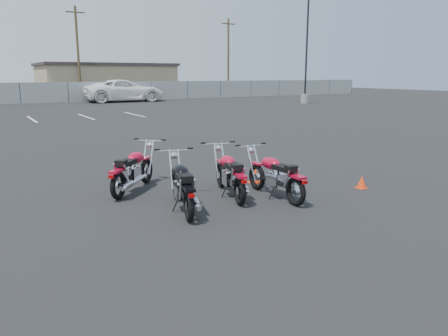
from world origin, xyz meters
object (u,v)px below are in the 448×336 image
motorcycle_second_black (183,186)px  white_van (124,84)px  motorcycle_third_red (230,174)px  motorcycle_front_red (133,170)px  motorcycle_rear_red (276,176)px

motorcycle_second_black → white_van: size_ratio=0.25×
motorcycle_third_red → white_van: size_ratio=0.24×
motorcycle_second_black → motorcycle_third_red: bearing=16.4°
motorcycle_second_black → motorcycle_third_red: 1.33m
motorcycle_front_red → motorcycle_second_black: motorcycle_second_black is taller
motorcycle_third_red → white_van: bearing=75.8°
motorcycle_second_black → motorcycle_front_red: bearing=100.9°
motorcycle_front_red → motorcycle_third_red: (1.61, -1.41, -0.00)m
motorcycle_rear_red → white_van: (7.49, 33.01, 1.14)m
motorcycle_second_black → motorcycle_rear_red: (2.02, -0.20, -0.01)m
white_van → motorcycle_front_red: bearing=164.0°
white_van → motorcycle_second_black: bearing=165.5°
motorcycle_second_black → motorcycle_rear_red: 2.03m
motorcycle_second_black → motorcycle_third_red: (1.27, 0.37, -0.00)m
motorcycle_third_red → motorcycle_rear_red: motorcycle_third_red is taller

